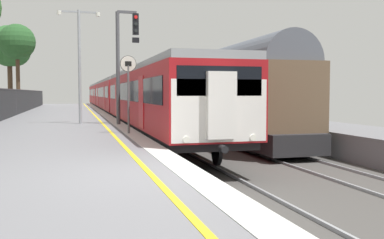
{
  "coord_description": "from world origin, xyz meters",
  "views": [
    {
      "loc": [
        -1.7,
        -8.0,
        1.5
      ],
      "look_at": [
        1.65,
        4.31,
        0.72
      ],
      "focal_mm": 40.8,
      "sensor_mm": 36.0,
      "label": 1
    }
  ],
  "objects": [
    {
      "name": "background_tree_centre",
      "position": [
        -7.22,
        35.58,
        5.66
      ],
      "size": [
        3.86,
        3.92,
        7.75
      ],
      "color": "#473323",
      "rests_on": "ground"
    },
    {
      "name": "ground",
      "position": [
        2.64,
        0.0,
        -0.61
      ],
      "size": [
        17.4,
        110.0,
        1.21
      ],
      "color": "slate"
    },
    {
      "name": "signal_gantry",
      "position": [
        0.61,
        12.88,
        3.34
      ],
      "size": [
        1.1,
        0.24,
        5.37
      ],
      "color": "#47474C",
      "rests_on": "ground"
    },
    {
      "name": "speed_limit_sign",
      "position": [
        0.25,
        8.07,
        1.82
      ],
      "size": [
        0.59,
        0.08,
        2.86
      ],
      "color": "#59595B",
      "rests_on": "ground"
    },
    {
      "name": "platform_lamp_mid",
      "position": [
        -1.39,
        13.81,
        3.24
      ],
      "size": [
        2.0,
        0.2,
        5.48
      ],
      "color": "#93999E",
      "rests_on": "ground"
    },
    {
      "name": "commuter_train_at_platform",
      "position": [
        2.1,
        32.38,
        1.27
      ],
      "size": [
        2.83,
        59.13,
        3.81
      ],
      "color": "maroon",
      "rests_on": "ground"
    },
    {
      "name": "background_tree_right",
      "position": [
        -6.04,
        29.78,
        5.47
      ],
      "size": [
        2.87,
        2.87,
        7.04
      ],
      "color": "#473323",
      "rests_on": "ground"
    },
    {
      "name": "freight_train_adjacent_track",
      "position": [
        6.1,
        28.04,
        1.63
      ],
      "size": [
        2.6,
        44.58,
        4.8
      ],
      "color": "#232326",
      "rests_on": "ground"
    }
  ]
}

